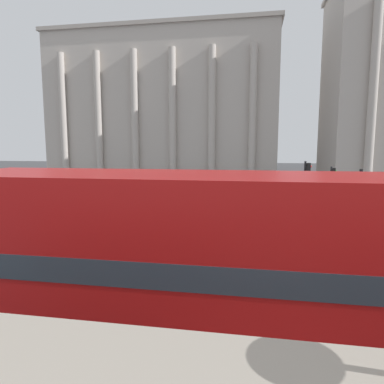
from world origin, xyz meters
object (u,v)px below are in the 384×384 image
Objects in this scene: pedestrian_black at (177,209)px; pedestrian_white at (287,186)px; double_decker_bus at (212,269)px; pedestrian_olive at (128,239)px; traffic_light_near at (361,207)px; traffic_light_mid at (306,185)px; plaza_building_left at (164,108)px; traffic_light_far at (332,182)px; pedestrian_yellow at (276,196)px.

pedestrian_black is 16.01m from pedestrian_white.
double_decker_bus is 5.79× the size of pedestrian_olive.
traffic_light_mid is at bearing 96.75° from traffic_light_near.
plaza_building_left is 18.45× the size of pedestrian_white.
plaza_building_left is at bearing 114.74° from traffic_light_near.
pedestrian_olive is at bearing -128.47° from traffic_light_far.
pedestrian_yellow is (2.61, 20.56, -1.42)m from double_decker_bus.
traffic_light_near is 20.76m from pedestrian_white.
traffic_light_far is at bearing -62.33° from pedestrian_yellow.
pedestrian_olive is at bearing -77.91° from plaza_building_left.
double_decker_bus is 2.64× the size of traffic_light_near.
traffic_light_far is at bearing -51.43° from plaza_building_left.
plaza_building_left reaches higher than double_decker_bus.
pedestrian_olive is (7.75, -36.16, -9.18)m from plaza_building_left.
pedestrian_white is at bearing -43.36° from plaza_building_left.
pedestrian_black is 1.04× the size of pedestrian_yellow.
traffic_light_mid is (3.77, 13.91, 0.19)m from double_decker_bus.
pedestrian_black is at bearing -148.56° from traffic_light_far.
pedestrian_white is at bearing 88.57° from traffic_light_mid.
double_decker_bus is 0.32× the size of plaza_building_left.
pedestrian_white is (7.77, 14.00, 0.03)m from pedestrian_black.
traffic_light_far reaches higher than pedestrian_yellow.
plaza_building_left is 23.81m from pedestrian_white.
traffic_light_far is 1.95× the size of pedestrian_black.
traffic_light_far is 16.96m from pedestrian_olive.
traffic_light_mid reaches higher than pedestrian_olive.
double_decker_bus is at bearing -105.17° from traffic_light_mid.
pedestrian_black is (8.20, -29.07, -9.25)m from plaza_building_left.
traffic_light_far is at bearing -52.27° from pedestrian_olive.
traffic_light_near is 2.19× the size of pedestrian_olive.
pedestrian_black is 0.97× the size of pedestrian_white.
plaza_building_left reaches higher than traffic_light_far.
traffic_light_near reaches higher than traffic_light_far.
double_decker_bus reaches higher than traffic_light_near.
traffic_light_near is 12.99m from traffic_light_far.
pedestrian_yellow is at bearing 99.89° from traffic_light_mid.
double_decker_bus is at bearing -124.61° from traffic_light_near.
traffic_light_mid is at bearing -61.32° from plaza_building_left.
traffic_light_mid reaches higher than traffic_light_far.
plaza_building_left is at bearing 172.47° from pedestrian_white.
pedestrian_olive is (-8.73, -0.38, -1.51)m from traffic_light_near.
double_decker_bus is 13.96m from pedestrian_black.
double_decker_bus is at bearing -108.16° from traffic_light_far.
double_decker_bus is at bearing -18.78° from pedestrian_black.
traffic_light_near is at bearing -101.28° from pedestrian_olive.
pedestrian_olive is at bearing -177.48° from traffic_light_near.
pedestrian_black is at bearing -176.13° from traffic_light_mid.
plaza_building_left is 30.39m from traffic_light_far.
plaza_building_left is 17.89× the size of pedestrian_olive.
pedestrian_white is (0.34, 13.49, -1.54)m from traffic_light_mid.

